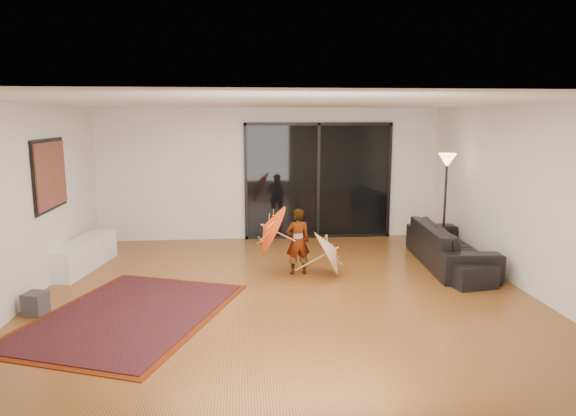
{
  "coord_description": "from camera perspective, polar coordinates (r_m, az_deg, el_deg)",
  "views": [
    {
      "loc": [
        -0.58,
        -7.01,
        2.51
      ],
      "look_at": [
        0.13,
        0.88,
        1.1
      ],
      "focal_mm": 32.0,
      "sensor_mm": 36.0,
      "label": 1
    }
  ],
  "objects": [
    {
      "name": "floor",
      "position": [
        7.46,
        -0.42,
        -9.55
      ],
      "size": [
        7.0,
        7.0,
        0.0
      ],
      "primitive_type": "plane",
      "color": "#925728",
      "rests_on": "ground"
    },
    {
      "name": "ceiling",
      "position": [
        7.03,
        -0.45,
        11.65
      ],
      "size": [
        7.0,
        7.0,
        0.0
      ],
      "primitive_type": "plane",
      "rotation": [
        3.14,
        0.0,
        0.0
      ],
      "color": "white",
      "rests_on": "wall_back"
    },
    {
      "name": "wall_back",
      "position": [
        10.59,
        -2.01,
        3.79
      ],
      "size": [
        7.0,
        0.0,
        7.0
      ],
      "primitive_type": "plane",
      "rotation": [
        1.57,
        0.0,
        0.0
      ],
      "color": "silver",
      "rests_on": "floor"
    },
    {
      "name": "wall_front",
      "position": [
        3.74,
        4.08,
        -7.97
      ],
      "size": [
        7.0,
        0.0,
        7.0
      ],
      "primitive_type": "plane",
      "rotation": [
        -1.57,
        0.0,
        0.0
      ],
      "color": "silver",
      "rests_on": "floor"
    },
    {
      "name": "wall_left",
      "position": [
        7.68,
        -27.46,
        0.26
      ],
      "size": [
        0.0,
        7.0,
        7.0
      ],
      "primitive_type": "plane",
      "rotation": [
        1.57,
        0.0,
        1.57
      ],
      "color": "silver",
      "rests_on": "floor"
    },
    {
      "name": "wall_right",
      "position": [
        8.19,
        24.77,
        1.02
      ],
      "size": [
        0.0,
        7.0,
        7.0
      ],
      "primitive_type": "plane",
      "rotation": [
        1.57,
        0.0,
        -1.57
      ],
      "color": "silver",
      "rests_on": "floor"
    },
    {
      "name": "sliding_door",
      "position": [
        10.67,
        3.38,
        3.02
      ],
      "size": [
        3.06,
        0.07,
        2.4
      ],
      "color": "black",
      "rests_on": "wall_back"
    },
    {
      "name": "painting",
      "position": [
        8.55,
        -24.9,
        3.39
      ],
      "size": [
        0.04,
        1.28,
        1.08
      ],
      "color": "black",
      "rests_on": "wall_left"
    },
    {
      "name": "media_console",
      "position": [
        9.26,
        -21.83,
        -4.84
      ],
      "size": [
        0.73,
        1.77,
        0.48
      ],
      "primitive_type": "cube",
      "rotation": [
        0.0,
        0.0,
        -0.18
      ],
      "color": "white",
      "rests_on": "floor"
    },
    {
      "name": "speaker",
      "position": [
        7.45,
        -26.25,
        -9.5
      ],
      "size": [
        0.31,
        0.31,
        0.29
      ],
      "primitive_type": "cube",
      "rotation": [
        0.0,
        0.0,
        -0.27
      ],
      "color": "#424244",
      "rests_on": "floor"
    },
    {
      "name": "persian_rug",
      "position": [
        7.01,
        -17.14,
        -11.27
      ],
      "size": [
        3.01,
        3.5,
        0.02
      ],
      "rotation": [
        0.0,
        0.0,
        -0.36
      ],
      "color": "#5F1E08",
      "rests_on": "floor"
    },
    {
      "name": "sofa",
      "position": [
        9.23,
        17.53,
        -3.96
      ],
      "size": [
        1.1,
        2.42,
        0.69
      ],
      "primitive_type": "imported",
      "rotation": [
        0.0,
        0.0,
        1.5
      ],
      "color": "black",
      "rests_on": "floor"
    },
    {
      "name": "ottoman",
      "position": [
        8.28,
        19.49,
        -6.86
      ],
      "size": [
        0.71,
        0.71,
        0.36
      ],
      "primitive_type": "cube",
      "rotation": [
        0.0,
        0.0,
        0.16
      ],
      "color": "black",
      "rests_on": "floor"
    },
    {
      "name": "floor_lamp",
      "position": [
        9.7,
        17.2,
        3.5
      ],
      "size": [
        0.32,
        0.32,
        1.87
      ],
      "color": "black",
      "rests_on": "floor"
    },
    {
      "name": "child",
      "position": [
        8.25,
        1.09,
        -3.74
      ],
      "size": [
        0.42,
        0.31,
        1.08
      ],
      "primitive_type": "imported",
      "rotation": [
        0.0,
        0.0,
        3.28
      ],
      "color": "#999999",
      "rests_on": "floor"
    },
    {
      "name": "parasol_orange",
      "position": [
        8.11,
        -2.73,
        -2.56
      ],
      "size": [
        0.54,
        0.85,
        0.88
      ],
      "rotation": [
        0.0,
        -1.09,
        0.0
      ],
      "color": "red",
      "rests_on": "child"
    },
    {
      "name": "parasol_white",
      "position": [
        8.2,
        5.39,
        -4.11
      ],
      "size": [
        0.55,
        0.81,
        0.91
      ],
      "rotation": [
        0.0,
        1.09,
        0.0
      ],
      "color": "silver",
      "rests_on": "floor"
    }
  ]
}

